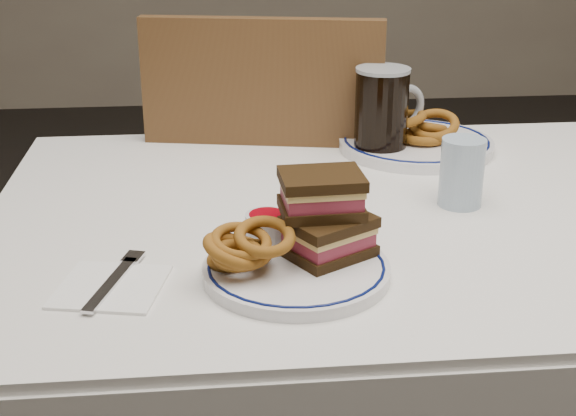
{
  "coord_description": "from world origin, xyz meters",
  "views": [
    {
      "loc": [
        -0.28,
        -1.14,
        1.22
      ],
      "look_at": [
        -0.19,
        -0.19,
        0.83
      ],
      "focal_mm": 50.0,
      "sensor_mm": 36.0,
      "label": 1
    }
  ],
  "objects": [
    {
      "name": "napkin_fork",
      "position": [
        -0.41,
        -0.23,
        0.75
      ],
      "size": [
        0.15,
        0.17,
        0.01
      ],
      "color": "white",
      "rests_on": "dining_table"
    },
    {
      "name": "ketchup_ramekin",
      "position": [
        -0.21,
        -0.13,
        0.79
      ],
      "size": [
        0.06,
        0.06,
        0.04
      ],
      "color": "silver",
      "rests_on": "main_plate"
    },
    {
      "name": "water_glass",
      "position": [
        0.1,
        0.0,
        0.8
      ],
      "size": [
        0.07,
        0.07,
        0.11
      ],
      "primitive_type": "cylinder",
      "color": "#A3BCD2",
      "rests_on": "dining_table"
    },
    {
      "name": "far_plate",
      "position": [
        0.1,
        0.28,
        0.76
      ],
      "size": [
        0.29,
        0.29,
        0.02
      ],
      "color": "white",
      "rests_on": "dining_table"
    },
    {
      "name": "chair_far",
      "position": [
        -0.16,
        0.47,
        0.54
      ],
      "size": [
        0.54,
        0.54,
        0.99
      ],
      "color": "#472916",
      "rests_on": "floor"
    },
    {
      "name": "reuben_sandwich",
      "position": [
        -0.14,
        -0.19,
        0.82
      ],
      "size": [
        0.13,
        0.13,
        0.11
      ],
      "color": "black",
      "rests_on": "main_plate"
    },
    {
      "name": "beer_mug",
      "position": [
        0.03,
        0.25,
        0.83
      ],
      "size": [
        0.14,
        0.1,
        0.16
      ],
      "color": "black",
      "rests_on": "dining_table"
    },
    {
      "name": "dining_table",
      "position": [
        0.0,
        0.0,
        0.64
      ],
      "size": [
        1.27,
        0.87,
        0.75
      ],
      "color": "white",
      "rests_on": "floor"
    },
    {
      "name": "onion_rings_main",
      "position": [
        -0.25,
        -0.23,
        0.8
      ],
      "size": [
        0.12,
        0.11,
        0.08
      ],
      "color": "#66320D",
      "rests_on": "main_plate"
    },
    {
      "name": "onion_rings_far",
      "position": [
        0.11,
        0.28,
        0.79
      ],
      "size": [
        0.16,
        0.11,
        0.07
      ],
      "color": "#66320D",
      "rests_on": "far_plate"
    },
    {
      "name": "main_plate",
      "position": [
        -0.18,
        -0.22,
        0.76
      ],
      "size": [
        0.24,
        0.24,
        0.02
      ],
      "color": "white",
      "rests_on": "dining_table"
    }
  ]
}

